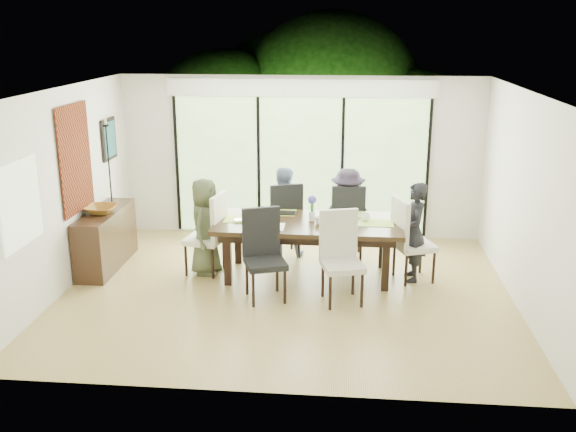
# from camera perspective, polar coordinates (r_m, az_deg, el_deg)

# --- Properties ---
(floor) EXTENTS (6.00, 5.00, 0.01)m
(floor) POSITION_cam_1_polar(r_m,az_deg,el_deg) (8.77, -0.15, -6.77)
(floor) COLOR olive
(floor) RESTS_ON ground
(ceiling) EXTENTS (6.00, 5.00, 0.01)m
(ceiling) POSITION_cam_1_polar(r_m,az_deg,el_deg) (8.08, -0.17, 11.15)
(ceiling) COLOR white
(ceiling) RESTS_ON wall_back
(wall_back) EXTENTS (6.00, 0.02, 2.70)m
(wall_back) POSITION_cam_1_polar(r_m,az_deg,el_deg) (10.76, 1.12, 5.23)
(wall_back) COLOR silver
(wall_back) RESTS_ON floor
(wall_front) EXTENTS (6.00, 0.02, 2.70)m
(wall_front) POSITION_cam_1_polar(r_m,az_deg,el_deg) (5.95, -2.47, -4.37)
(wall_front) COLOR silver
(wall_front) RESTS_ON floor
(wall_left) EXTENTS (0.02, 5.00, 2.70)m
(wall_left) POSITION_cam_1_polar(r_m,az_deg,el_deg) (9.11, -19.39, 2.16)
(wall_left) COLOR white
(wall_left) RESTS_ON floor
(wall_right) EXTENTS (0.02, 5.00, 2.70)m
(wall_right) POSITION_cam_1_polar(r_m,az_deg,el_deg) (8.58, 20.28, 1.23)
(wall_right) COLOR silver
(wall_right) RESTS_ON floor
(glass_doors) EXTENTS (4.20, 0.02, 2.30)m
(glass_doors) POSITION_cam_1_polar(r_m,az_deg,el_deg) (10.75, 1.10, 4.41)
(glass_doors) COLOR #598C3F
(glass_doors) RESTS_ON wall_back
(blinds_header) EXTENTS (4.40, 0.06, 0.28)m
(blinds_header) POSITION_cam_1_polar(r_m,az_deg,el_deg) (10.54, 1.14, 11.32)
(blinds_header) COLOR white
(blinds_header) RESTS_ON wall_back
(mullion_a) EXTENTS (0.05, 0.04, 2.30)m
(mullion_a) POSITION_cam_1_polar(r_m,az_deg,el_deg) (11.09, -9.82, 4.55)
(mullion_a) COLOR black
(mullion_a) RESTS_ON wall_back
(mullion_b) EXTENTS (0.05, 0.04, 2.30)m
(mullion_b) POSITION_cam_1_polar(r_m,az_deg,el_deg) (10.81, -2.62, 4.46)
(mullion_b) COLOR black
(mullion_b) RESTS_ON wall_back
(mullion_c) EXTENTS (0.05, 0.04, 2.30)m
(mullion_c) POSITION_cam_1_polar(r_m,az_deg,el_deg) (10.71, 4.84, 4.31)
(mullion_c) COLOR black
(mullion_c) RESTS_ON wall_back
(mullion_d) EXTENTS (0.05, 0.04, 2.30)m
(mullion_d) POSITION_cam_1_polar(r_m,az_deg,el_deg) (10.79, 12.31, 4.08)
(mullion_d) COLOR black
(mullion_d) RESTS_ON wall_back
(side_window) EXTENTS (0.02, 0.90, 1.00)m
(side_window) POSITION_cam_1_polar(r_m,az_deg,el_deg) (8.01, -22.70, 1.03)
(side_window) COLOR #8CAD7F
(side_window) RESTS_ON wall_left
(deck) EXTENTS (6.00, 1.80, 0.10)m
(deck) POSITION_cam_1_polar(r_m,az_deg,el_deg) (11.97, 1.40, -0.51)
(deck) COLOR brown
(deck) RESTS_ON ground
(rail_top) EXTENTS (6.00, 0.08, 0.06)m
(rail_top) POSITION_cam_1_polar(r_m,az_deg,el_deg) (12.58, 1.67, 3.18)
(rail_top) COLOR #513023
(rail_top) RESTS_ON deck
(foliage_left) EXTENTS (3.20, 3.20, 3.20)m
(foliage_left) POSITION_cam_1_polar(r_m,az_deg,el_deg) (13.61, -5.68, 7.96)
(foliage_left) COLOR #14380F
(foliage_left) RESTS_ON ground
(foliage_mid) EXTENTS (4.00, 4.00, 4.00)m
(foliage_mid) POSITION_cam_1_polar(r_m,az_deg,el_deg) (13.91, 3.81, 9.69)
(foliage_mid) COLOR #14380F
(foliage_mid) RESTS_ON ground
(foliage_right) EXTENTS (2.80, 2.80, 2.80)m
(foliage_right) POSITION_cam_1_polar(r_m,az_deg,el_deg) (13.27, 11.51, 6.70)
(foliage_right) COLOR #14380F
(foliage_right) RESTS_ON ground
(foliage_far) EXTENTS (3.60, 3.60, 3.60)m
(foliage_far) POSITION_cam_1_polar(r_m,az_deg,el_deg) (14.69, -0.07, 9.39)
(foliage_far) COLOR #14380F
(foliage_far) RESTS_ON ground
(table_top) EXTENTS (2.62, 1.20, 0.07)m
(table_top) POSITION_cam_1_polar(r_m,az_deg,el_deg) (9.04, 1.80, -0.68)
(table_top) COLOR black
(table_top) RESTS_ON floor
(table_apron) EXTENTS (2.40, 0.98, 0.11)m
(table_apron) POSITION_cam_1_polar(r_m,az_deg,el_deg) (9.07, 1.80, -1.28)
(table_apron) COLOR black
(table_apron) RESTS_ON floor
(table_leg_fl) EXTENTS (0.10, 0.10, 0.75)m
(table_leg_fl) POSITION_cam_1_polar(r_m,az_deg,el_deg) (8.90, -5.37, -3.83)
(table_leg_fl) COLOR black
(table_leg_fl) RESTS_ON floor
(table_leg_fr) EXTENTS (0.10, 0.10, 0.75)m
(table_leg_fr) POSITION_cam_1_polar(r_m,az_deg,el_deg) (8.77, 8.67, -4.26)
(table_leg_fr) COLOR black
(table_leg_fr) RESTS_ON floor
(table_leg_bl) EXTENTS (0.10, 0.10, 0.75)m
(table_leg_bl) POSITION_cam_1_polar(r_m,az_deg,el_deg) (9.70, -4.45, -2.06)
(table_leg_bl) COLOR black
(table_leg_bl) RESTS_ON floor
(table_leg_br) EXTENTS (0.10, 0.10, 0.75)m
(table_leg_br) POSITION_cam_1_polar(r_m,az_deg,el_deg) (9.58, 8.41, -2.43)
(table_leg_br) COLOR black
(table_leg_br) RESTS_ON floor
(chair_left_end) EXTENTS (0.59, 0.59, 1.20)m
(chair_left_end) POSITION_cam_1_polar(r_m,az_deg,el_deg) (9.31, -7.47, -1.51)
(chair_left_end) COLOR white
(chair_left_end) RESTS_ON floor
(chair_right_end) EXTENTS (0.64, 0.64, 1.20)m
(chair_right_end) POSITION_cam_1_polar(r_m,az_deg,el_deg) (9.14, 11.22, -2.04)
(chair_right_end) COLOR beige
(chair_right_end) RESTS_ON floor
(chair_far_left) EXTENTS (0.65, 0.65, 1.20)m
(chair_far_left) POSITION_cam_1_polar(r_m,az_deg,el_deg) (9.94, -0.49, -0.18)
(chair_far_left) COLOR black
(chair_far_left) RESTS_ON floor
(chair_far_right) EXTENTS (0.53, 0.53, 1.20)m
(chair_far_right) POSITION_cam_1_polar(r_m,az_deg,el_deg) (9.90, 5.28, -0.33)
(chair_far_right) COLOR black
(chair_far_right) RESTS_ON floor
(chair_near_left) EXTENTS (0.64, 0.64, 1.20)m
(chair_near_left) POSITION_cam_1_polar(r_m,az_deg,el_deg) (8.33, -2.03, -3.59)
(chair_near_left) COLOR black
(chair_near_left) RESTS_ON floor
(chair_near_right) EXTENTS (0.62, 0.62, 1.20)m
(chair_near_right) POSITION_cam_1_polar(r_m,az_deg,el_deg) (8.27, 4.88, -3.80)
(chair_near_right) COLOR beige
(chair_near_right) RESTS_ON floor
(person_left_end) EXTENTS (0.50, 0.71, 1.41)m
(person_left_end) POSITION_cam_1_polar(r_m,az_deg,el_deg) (9.27, -7.37, -0.91)
(person_left_end) COLOR #475136
(person_left_end) RESTS_ON floor
(person_right_end) EXTENTS (0.47, 0.69, 1.41)m
(person_right_end) POSITION_cam_1_polar(r_m,az_deg,el_deg) (9.10, 11.14, -1.42)
(person_right_end) COLOR black
(person_right_end) RESTS_ON floor
(person_far_left) EXTENTS (0.73, 0.53, 1.41)m
(person_far_left) POSITION_cam_1_polar(r_m,az_deg,el_deg) (9.89, -0.50, 0.36)
(person_far_left) COLOR #7889AD
(person_far_left) RESTS_ON floor
(person_far_right) EXTENTS (0.67, 0.43, 1.41)m
(person_far_right) POSITION_cam_1_polar(r_m,az_deg,el_deg) (9.85, 5.29, 0.21)
(person_far_right) COLOR #281F2F
(person_far_right) RESTS_ON floor
(placemat_left) EXTENTS (0.48, 0.35, 0.01)m
(placemat_left) POSITION_cam_1_polar(r_m,az_deg,el_deg) (9.14, -4.15, -0.30)
(placemat_left) COLOR #ADC646
(placemat_left) RESTS_ON table_top
(placemat_right) EXTENTS (0.48, 0.35, 0.01)m
(placemat_right) POSITION_cam_1_polar(r_m,az_deg,el_deg) (9.03, 7.83, -0.63)
(placemat_right) COLOR #95C345
(placemat_right) RESTS_ON table_top
(placemat_far_l) EXTENTS (0.48, 0.35, 0.01)m
(placemat_far_l) POSITION_cam_1_polar(r_m,az_deg,el_deg) (9.45, -0.77, 0.32)
(placemat_far_l) COLOR #92B03E
(placemat_far_l) RESTS_ON table_top
(placemat_far_r) EXTENTS (0.48, 0.35, 0.01)m
(placemat_far_r) POSITION_cam_1_polar(r_m,az_deg,el_deg) (9.40, 5.30, 0.16)
(placemat_far_r) COLOR #84AE3E
(placemat_far_r) RESTS_ON table_top
(placemat_paper) EXTENTS (0.48, 0.35, 0.01)m
(placemat_paper) POSITION_cam_1_polar(r_m,az_deg,el_deg) (8.80, -1.90, -0.94)
(placemat_paper) COLOR white
(placemat_paper) RESTS_ON table_top
(tablet_far_l) EXTENTS (0.28, 0.20, 0.01)m
(tablet_far_l) POSITION_cam_1_polar(r_m,az_deg,el_deg) (9.39, -0.19, 0.28)
(tablet_far_l) COLOR black
(tablet_far_l) RESTS_ON table_top
(tablet_far_r) EXTENTS (0.26, 0.19, 0.01)m
(tablet_far_r) POSITION_cam_1_polar(r_m,az_deg,el_deg) (9.35, 5.00, 0.13)
(tablet_far_r) COLOR black
(tablet_far_r) RESTS_ON table_top
(papers) EXTENTS (0.33, 0.24, 0.00)m
(papers) POSITION_cam_1_polar(r_m,az_deg,el_deg) (8.97, 6.25, -0.69)
(papers) COLOR white
(papers) RESTS_ON table_top
(platter_base) EXTENTS (0.28, 0.28, 0.03)m
(platter_base) POSITION_cam_1_polar(r_m,az_deg,el_deg) (8.79, -1.90, -0.84)
(platter_base) COLOR white
(platter_base) RESTS_ON table_top
(platter_snacks) EXTENTS (0.22, 0.22, 0.02)m
(platter_snacks) POSITION_cam_1_polar(r_m,az_deg,el_deg) (8.79, -1.90, -0.72)
(platter_snacks) COLOR orange
(platter_snacks) RESTS_ON table_top
(vase) EXTENTS (0.09, 0.09, 0.13)m
(vase) POSITION_cam_1_polar(r_m,az_deg,el_deg) (9.06, 2.14, -0.00)
(vase) COLOR silver
(vase) RESTS_ON table_top
(hyacinth_stems) EXTENTS (0.04, 0.04, 0.17)m
(hyacinth_stems) POSITION_cam_1_polar(r_m,az_deg,el_deg) (9.02, 2.15, 0.79)
(hyacinth_stems) COLOR #337226
(hyacinth_stems) RESTS_ON table_top
(hyacinth_blooms) EXTENTS (0.12, 0.12, 0.12)m
(hyacinth_blooms) POSITION_cam_1_polar(r_m,az_deg,el_deg) (8.99, 2.16, 1.46)
(hyacinth_blooms) COLOR #4949B6
(hyacinth_blooms) RESTS_ON table_top
(laptop) EXTENTS (0.41, 0.33, 0.03)m
(laptop) POSITION_cam_1_polar(r_m,az_deg,el_deg) (9.02, -3.63, -0.44)
(laptop) COLOR silver
(laptop) RESTS_ON table_top
(cup_a) EXTENTS (0.18, 0.18, 0.10)m
(cup_a) POSITION_cam_1_polar(r_m,az_deg,el_deg) (9.23, -2.48, 0.22)
(cup_a) COLOR white
(cup_a) RESTS_ON table_top
(cup_b) EXTENTS (0.15, 0.15, 0.10)m
(cup_b) POSITION_cam_1_polar(r_m,az_deg,el_deg) (8.92, 2.73, -0.39)
(cup_b) COLOR white
(cup_b) RESTS_ON table_top
(cup_c) EXTENTS (0.19, 0.19, 0.10)m
(cup_c) POSITION_cam_1_polar(r_m,az_deg,el_deg) (9.10, 6.88, -0.12)
(cup_c) COLOR white
(cup_c) RESTS_ON table_top
(book) EXTENTS (0.24, 0.28, 0.02)m
(book) POSITION_cam_1_polar(r_m,az_deg,el_deg) (9.07, 3.40, -0.38)
(book) COLOR white
(book) RESTS_ON table_top
(sideboard) EXTENTS (0.43, 1.52, 0.86)m
(sideboard) POSITION_cam_1_polar(r_m,az_deg,el_deg) (9.90, -15.87, -1.97)
(sideboard) COLOR black
(sideboard) RESTS_ON floor
(bowl) EXTENTS (0.45, 0.45, 0.11)m
(bowl) POSITION_cam_1_polar(r_m,az_deg,el_deg) (9.67, -16.30, 0.56)
(bowl) COLOR brown
(bowl) RESTS_ON sideboard
(candlestick_base) EXTENTS (0.10, 0.10, 0.04)m
(candlestick_base) POSITION_cam_1_polar(r_m,az_deg,el_deg) (10.08, -15.37, 1.07)
(candlestick_base) COLOR black
(candlestick_base) RESTS_ON sideboard
(candlestick_shaft) EXTENTS (0.02, 0.02, 1.19)m
(candlestick_shaft) POSITION_cam_1_polar(r_m,az_deg,el_deg) (9.94, -15.64, 4.40)
(candlestick_shaft) COLOR black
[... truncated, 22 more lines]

